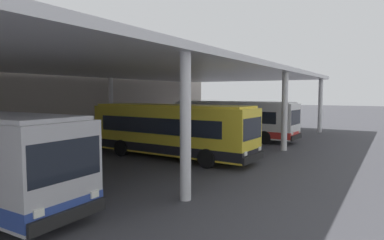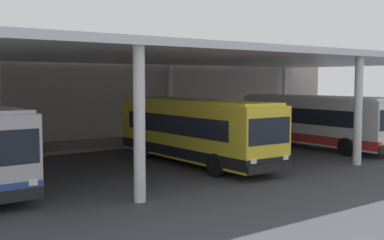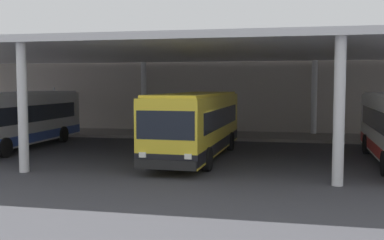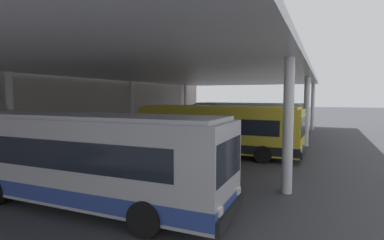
# 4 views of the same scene
# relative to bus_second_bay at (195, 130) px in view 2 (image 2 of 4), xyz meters

# --- Properties ---
(ground_plane) EXTENTS (200.00, 200.00, 0.00)m
(ground_plane) POSITION_rel_bus_second_bay_xyz_m (-0.05, -2.52, -1.66)
(ground_plane) COLOR #3D3D42
(platform_kerb) EXTENTS (42.00, 4.50, 0.18)m
(platform_kerb) POSITION_rel_bus_second_bay_xyz_m (-0.05, 9.23, -1.57)
(platform_kerb) COLOR gray
(platform_kerb) RESTS_ON ground
(station_building_facade) EXTENTS (48.00, 1.60, 6.80)m
(station_building_facade) POSITION_rel_bus_second_bay_xyz_m (-0.05, 12.48, 1.75)
(station_building_facade) COLOR #ADA399
(station_building_facade) RESTS_ON ground
(canopy_shelter) EXTENTS (40.00, 17.00, 5.55)m
(canopy_shelter) POSITION_rel_bus_second_bay_xyz_m (-0.05, 2.98, 3.66)
(canopy_shelter) COLOR silver
(canopy_shelter) RESTS_ON ground
(bus_second_bay) EXTENTS (2.96, 10.60, 3.17)m
(bus_second_bay) POSITION_rel_bus_second_bay_xyz_m (0.00, 0.00, 0.00)
(bus_second_bay) COLOR yellow
(bus_second_bay) RESTS_ON ground
(bus_middle_bay) EXTENTS (3.01, 10.62, 3.17)m
(bus_middle_bay) POSITION_rel_bus_second_bay_xyz_m (9.47, 0.21, 0.00)
(bus_middle_bay) COLOR white
(bus_middle_bay) RESTS_ON ground
(bench_waiting) EXTENTS (1.80, 0.45, 0.92)m
(bench_waiting) POSITION_rel_bus_second_bay_xyz_m (10.02, 9.30, -0.99)
(bench_waiting) COLOR brown
(bench_waiting) RESTS_ON platform_kerb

